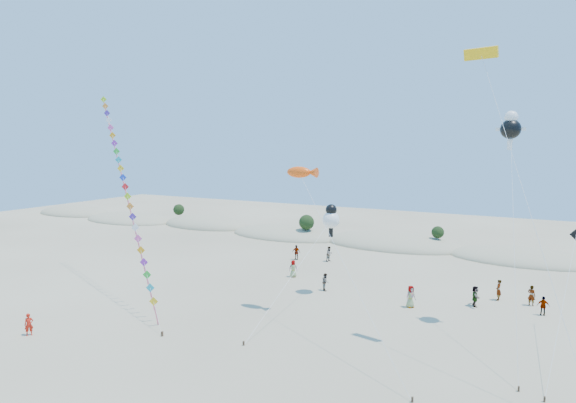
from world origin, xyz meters
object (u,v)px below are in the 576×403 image
Objects in this scene: fish_kite at (302,173)px; flyer_foreground at (29,325)px; parafoil_kite at (483,60)px; kite_train at (124,184)px.

fish_kite is 8.06× the size of flyer_foreground.
parafoil_kite is 12.32× the size of flyer_foreground.
fish_kite is at bearing 8.59° from kite_train.
flyer_foreground is at bearing -80.29° from kite_train.
fish_kite is (16.89, 2.55, 1.34)m from kite_train.
kite_train reaches higher than flyer_foreground.
fish_kite is 22.91m from flyer_foreground.
parafoil_kite is (30.11, 1.32, 8.83)m from kite_train.
parafoil_kite is (13.22, -1.24, 7.49)m from fish_kite.
flyer_foreground is at bearing -156.01° from parafoil_kite.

